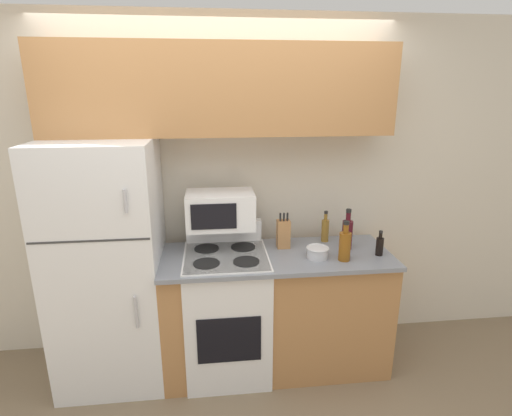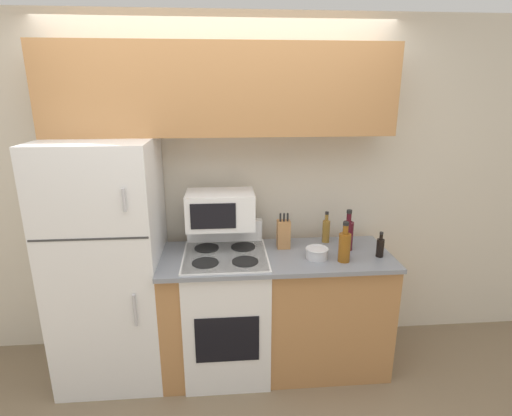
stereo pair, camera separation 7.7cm
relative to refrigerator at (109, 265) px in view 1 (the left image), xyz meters
name	(u,v)px [view 1 (the left image)]	position (x,y,z in m)	size (l,w,h in m)	color
ground_plane	(230,393)	(0.81, -0.34, -0.86)	(12.00, 12.00, 0.00)	#7F6B51
wall_back	(222,191)	(0.81, 0.37, 0.41)	(8.00, 0.05, 2.55)	beige
lower_cabinets	(276,310)	(1.17, -0.05, -0.40)	(1.62, 0.62, 0.91)	#B27A47
refrigerator	(109,265)	(0.00, 0.00, 0.00)	(0.72, 0.70, 1.72)	white
upper_cabinets	(221,90)	(0.81, 0.17, 1.16)	(2.33, 0.35, 0.60)	#B27A47
stove	(227,312)	(0.81, -0.06, -0.39)	(0.59, 0.61, 1.08)	white
microwave	(220,210)	(0.78, 0.07, 0.35)	(0.47, 0.31, 0.25)	white
knife_block	(283,234)	(1.23, 0.06, 0.16)	(0.09, 0.08, 0.27)	#B27A47
bowl	(317,252)	(1.43, -0.15, 0.09)	(0.16, 0.16, 0.08)	silver
bottle_whiskey	(345,245)	(1.60, -0.21, 0.16)	(0.08, 0.08, 0.28)	brown
bottle_soy_sauce	(380,246)	(1.88, -0.15, 0.12)	(0.05, 0.05, 0.18)	black
bottle_wine_red	(347,233)	(1.69, -0.01, 0.17)	(0.08, 0.08, 0.30)	#470F19
bottle_vinegar	(325,229)	(1.57, 0.15, 0.14)	(0.06, 0.06, 0.24)	olive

